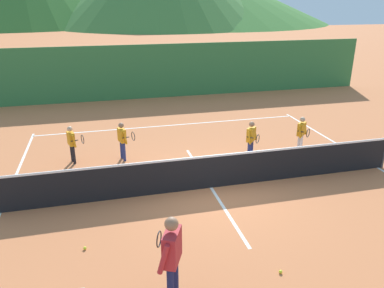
{
  "coord_description": "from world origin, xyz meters",
  "views": [
    {
      "loc": [
        -2.76,
        -8.81,
        4.87
      ],
      "look_at": [
        -0.42,
        0.47,
        1.16
      ],
      "focal_mm": 35.09,
      "sensor_mm": 36.0,
      "label": 1
    }
  ],
  "objects_px": {
    "student_1": "(123,138)",
    "tennis_ball_4": "(85,248)",
    "tennis_net": "(211,171)",
    "student_3": "(302,131)",
    "student_0": "(72,141)",
    "tennis_ball_3": "(281,272)",
    "instructor": "(172,252)",
    "student_2": "(251,137)"
  },
  "relations": [
    {
      "from": "instructor",
      "to": "tennis_ball_4",
      "type": "relative_size",
      "value": 24.46
    },
    {
      "from": "student_0",
      "to": "tennis_ball_4",
      "type": "bearing_deg",
      "value": -85.26
    },
    {
      "from": "student_0",
      "to": "student_3",
      "type": "relative_size",
      "value": 0.97
    },
    {
      "from": "instructor",
      "to": "student_0",
      "type": "distance_m",
      "value": 6.8
    },
    {
      "from": "instructor",
      "to": "student_0",
      "type": "height_order",
      "value": "instructor"
    },
    {
      "from": "student_1",
      "to": "tennis_ball_3",
      "type": "bearing_deg",
      "value": -68.43
    },
    {
      "from": "student_3",
      "to": "tennis_ball_4",
      "type": "bearing_deg",
      "value": -152.14
    },
    {
      "from": "student_0",
      "to": "student_1",
      "type": "xyz_separation_m",
      "value": [
        1.55,
        -0.15,
        0.03
      ]
    },
    {
      "from": "tennis_ball_3",
      "to": "tennis_ball_4",
      "type": "height_order",
      "value": "same"
    },
    {
      "from": "student_0",
      "to": "instructor",
      "type": "bearing_deg",
      "value": -73.89
    },
    {
      "from": "student_0",
      "to": "student_2",
      "type": "bearing_deg",
      "value": -11.73
    },
    {
      "from": "instructor",
      "to": "tennis_ball_3",
      "type": "xyz_separation_m",
      "value": [
        2.12,
        0.17,
        -0.96
      ]
    },
    {
      "from": "tennis_ball_4",
      "to": "student_1",
      "type": "bearing_deg",
      "value": 75.63
    },
    {
      "from": "student_0",
      "to": "student_1",
      "type": "bearing_deg",
      "value": -5.64
    },
    {
      "from": "tennis_net",
      "to": "student_0",
      "type": "height_order",
      "value": "student_0"
    },
    {
      "from": "tennis_net",
      "to": "student_1",
      "type": "xyz_separation_m",
      "value": [
        -2.18,
        2.56,
        0.25
      ]
    },
    {
      "from": "tennis_ball_3",
      "to": "tennis_ball_4",
      "type": "relative_size",
      "value": 1.0
    },
    {
      "from": "student_0",
      "to": "tennis_ball_3",
      "type": "xyz_separation_m",
      "value": [
        4.01,
        -6.36,
        -0.69
      ]
    },
    {
      "from": "tennis_net",
      "to": "student_1",
      "type": "height_order",
      "value": "student_1"
    },
    {
      "from": "tennis_net",
      "to": "student_0",
      "type": "relative_size",
      "value": 9.2
    },
    {
      "from": "student_1",
      "to": "tennis_ball_4",
      "type": "bearing_deg",
      "value": -104.37
    },
    {
      "from": "student_1",
      "to": "tennis_ball_3",
      "type": "height_order",
      "value": "student_1"
    },
    {
      "from": "student_2",
      "to": "tennis_ball_3",
      "type": "relative_size",
      "value": 18.86
    },
    {
      "from": "student_1",
      "to": "tennis_ball_4",
      "type": "distance_m",
      "value": 4.75
    },
    {
      "from": "student_1",
      "to": "tennis_ball_4",
      "type": "height_order",
      "value": "student_1"
    },
    {
      "from": "instructor",
      "to": "student_3",
      "type": "height_order",
      "value": "instructor"
    },
    {
      "from": "tennis_net",
      "to": "instructor",
      "type": "xyz_separation_m",
      "value": [
        -1.85,
        -3.81,
        0.5
      ]
    },
    {
      "from": "tennis_net",
      "to": "student_3",
      "type": "xyz_separation_m",
      "value": [
        3.65,
        1.71,
        0.25
      ]
    },
    {
      "from": "tennis_ball_3",
      "to": "tennis_ball_4",
      "type": "distance_m",
      "value": 3.98
    },
    {
      "from": "student_2",
      "to": "tennis_ball_3",
      "type": "distance_m",
      "value": 5.48
    },
    {
      "from": "student_2",
      "to": "student_0",
      "type": "bearing_deg",
      "value": 168.27
    },
    {
      "from": "instructor",
      "to": "student_0",
      "type": "relative_size",
      "value": 1.38
    },
    {
      "from": "student_3",
      "to": "tennis_ball_4",
      "type": "distance_m",
      "value": 7.95
    },
    {
      "from": "student_3",
      "to": "student_0",
      "type": "bearing_deg",
      "value": 172.26
    },
    {
      "from": "tennis_ball_3",
      "to": "tennis_ball_4",
      "type": "bearing_deg",
      "value": 155.38
    },
    {
      "from": "tennis_net",
      "to": "student_1",
      "type": "distance_m",
      "value": 3.37
    },
    {
      "from": "student_1",
      "to": "student_0",
      "type": "bearing_deg",
      "value": 174.36
    },
    {
      "from": "student_1",
      "to": "tennis_ball_4",
      "type": "relative_size",
      "value": 18.41
    },
    {
      "from": "tennis_net",
      "to": "instructor",
      "type": "distance_m",
      "value": 4.26
    },
    {
      "from": "tennis_ball_3",
      "to": "tennis_net",
      "type": "bearing_deg",
      "value": 94.32
    },
    {
      "from": "tennis_ball_4",
      "to": "tennis_ball_3",
      "type": "bearing_deg",
      "value": -24.62
    },
    {
      "from": "student_3",
      "to": "tennis_ball_3",
      "type": "distance_m",
      "value": 6.37
    }
  ]
}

